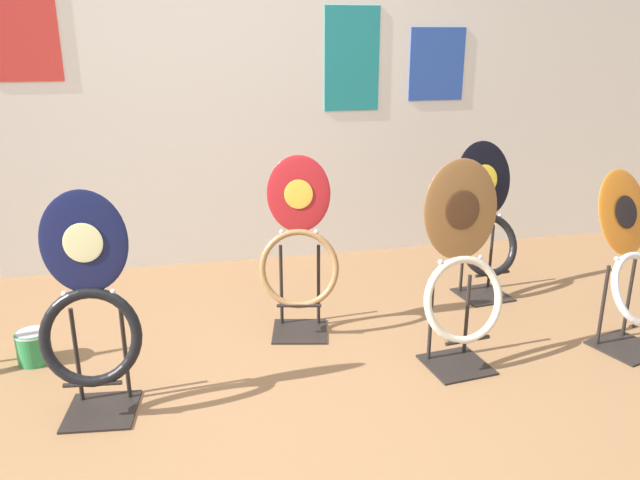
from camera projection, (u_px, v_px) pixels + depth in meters
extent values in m
plane|color=#8E6642|center=(249.00, 451.00, 2.33)|extent=(14.00, 14.00, 0.00)
cube|color=silver|center=(201.00, 65.00, 3.90)|extent=(8.00, 0.06, 2.60)
cube|color=#284CAD|center=(437.00, 64.00, 4.20)|extent=(0.39, 0.01, 0.47)
cube|color=teal|center=(352.00, 59.00, 4.06)|extent=(0.37, 0.01, 0.66)
cube|color=red|center=(20.00, 35.00, 3.59)|extent=(0.42, 0.01, 0.52)
cube|color=black|center=(483.00, 295.00, 3.72)|extent=(0.31, 0.31, 0.01)
cylinder|color=black|center=(462.00, 260.00, 3.71)|extent=(0.02, 0.02, 0.39)
cylinder|color=black|center=(491.00, 256.00, 3.77)|extent=(0.02, 0.02, 0.39)
cylinder|color=black|center=(492.00, 274.00, 3.60)|extent=(0.22, 0.04, 0.02)
torus|color=black|center=(489.00, 245.00, 3.60)|extent=(0.39, 0.22, 0.36)
ellipsoid|color=black|center=(484.00, 179.00, 3.58)|extent=(0.37, 0.16, 0.43)
ellipsoid|color=yellow|center=(485.00, 179.00, 3.57)|extent=(0.17, 0.06, 0.16)
sphere|color=silver|center=(470.00, 219.00, 3.58)|extent=(0.02, 0.02, 0.02)
sphere|color=silver|center=(500.00, 216.00, 3.64)|extent=(0.02, 0.02, 0.02)
cube|color=black|center=(102.00, 411.00, 2.57)|extent=(0.31, 0.31, 0.01)
cylinder|color=black|center=(77.00, 355.00, 2.58)|extent=(0.02, 0.02, 0.42)
cylinder|color=black|center=(125.00, 353.00, 2.60)|extent=(0.02, 0.02, 0.42)
cylinder|color=black|center=(93.00, 384.00, 2.44)|extent=(0.22, 0.04, 0.02)
torus|color=black|center=(91.00, 337.00, 2.44)|extent=(0.41, 0.19, 0.39)
ellipsoid|color=#141942|center=(84.00, 242.00, 2.38)|extent=(0.34, 0.10, 0.41)
ellipsoid|color=beige|center=(83.00, 243.00, 2.37)|extent=(0.15, 0.04, 0.15)
sphere|color=silver|center=(64.00, 294.00, 2.42)|extent=(0.02, 0.02, 0.02)
sphere|color=silver|center=(113.00, 292.00, 2.44)|extent=(0.02, 0.02, 0.02)
cube|color=black|center=(300.00, 331.00, 3.26)|extent=(0.33, 0.33, 0.01)
cylinder|color=black|center=(281.00, 285.00, 3.28)|extent=(0.02, 0.02, 0.44)
cylinder|color=black|center=(319.00, 285.00, 3.28)|extent=(0.02, 0.02, 0.44)
cylinder|color=black|center=(299.00, 306.00, 3.13)|extent=(0.22, 0.07, 0.02)
torus|color=#9E7042|center=(299.00, 269.00, 3.13)|extent=(0.42, 0.22, 0.40)
ellipsoid|color=#AD1E23|center=(299.00, 194.00, 3.07)|extent=(0.32, 0.12, 0.39)
ellipsoid|color=yellow|center=(299.00, 194.00, 3.06)|extent=(0.14, 0.05, 0.15)
sphere|color=silver|center=(282.00, 232.00, 3.12)|extent=(0.02, 0.02, 0.02)
sphere|color=silver|center=(316.00, 232.00, 3.12)|extent=(0.02, 0.02, 0.02)
cube|color=black|center=(456.00, 365.00, 2.93)|extent=(0.31, 0.31, 0.01)
cylinder|color=black|center=(431.00, 320.00, 2.92)|extent=(0.02, 0.02, 0.40)
cylinder|color=black|center=(467.00, 314.00, 2.98)|extent=(0.02, 0.02, 0.40)
cylinder|color=black|center=(468.00, 340.00, 2.81)|extent=(0.22, 0.04, 0.02)
torus|color=beige|center=(464.00, 300.00, 2.80)|extent=(0.42, 0.19, 0.40)
ellipsoid|color=#936033|center=(461.00, 210.00, 2.75)|extent=(0.38, 0.11, 0.45)
ellipsoid|color=#4C2D19|center=(463.00, 210.00, 2.73)|extent=(0.17, 0.04, 0.17)
sphere|color=silver|center=(440.00, 262.00, 2.76)|extent=(0.02, 0.02, 0.02)
sphere|color=silver|center=(480.00, 257.00, 2.83)|extent=(0.02, 0.02, 0.02)
cube|color=black|center=(626.00, 347.00, 3.09)|extent=(0.35, 0.35, 0.01)
cylinder|color=black|center=(603.00, 305.00, 3.06)|extent=(0.02, 0.02, 0.42)
cylinder|color=black|center=(629.00, 298.00, 3.15)|extent=(0.02, 0.02, 0.42)
torus|color=silver|center=(640.00, 289.00, 2.98)|extent=(0.41, 0.30, 0.34)
ellipsoid|color=orange|center=(623.00, 212.00, 2.99)|extent=(0.38, 0.25, 0.41)
ellipsoid|color=black|center=(626.00, 212.00, 2.98)|extent=(0.16, 0.10, 0.15)
sphere|color=silver|center=(617.00, 259.00, 2.95)|extent=(0.02, 0.02, 0.02)
cylinder|color=#2D8E4C|center=(34.00, 347.00, 2.95)|extent=(0.16, 0.16, 0.15)
torus|color=silver|center=(32.00, 334.00, 2.92)|extent=(0.16, 0.16, 0.01)
cylinder|color=#B2B2B7|center=(31.00, 332.00, 2.92)|extent=(0.14, 0.14, 0.00)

